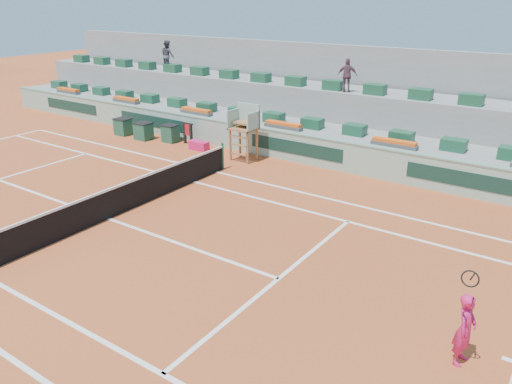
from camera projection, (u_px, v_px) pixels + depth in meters
ground at (108, 219)px, 15.90m from camera, size 90.00×90.00×0.00m
seating_tier_lower at (284, 131)px, 23.88m from camera, size 36.00×4.00×1.20m
seating_tier_upper at (301, 110)px, 24.85m from camera, size 36.00×2.40×2.60m
stadium_back_wall at (317, 87)px, 25.75m from camera, size 36.00×0.40×4.40m
player_bag at (199, 146)px, 22.90m from camera, size 0.93×0.42×0.42m
spectator_left at (168, 56)px, 28.18m from camera, size 1.01×0.91×1.71m
spectator_mid at (347, 75)px, 22.03m from camera, size 0.94×0.64×1.48m
court_lines at (108, 219)px, 15.89m from camera, size 23.89×11.09×0.01m
tennis_net at (107, 204)px, 15.70m from camera, size 0.10×11.97×1.10m
advertising_hoarding at (258, 140)px, 22.17m from camera, size 36.00×0.34×1.26m
umpire_chair at (245, 125)px, 21.08m from camera, size 1.10×0.90×2.40m
seat_row_lower at (274, 117)px, 22.89m from camera, size 32.90×0.60×0.44m
seat_row_upper at (296, 81)px, 23.83m from camera, size 32.90×0.60×0.44m
flower_planters at (237, 118)px, 23.10m from camera, size 26.80×0.36×0.28m
drink_cooler_a at (170, 133)px, 24.10m from camera, size 0.74×0.64×0.84m
drink_cooler_b at (143, 131)px, 24.52m from camera, size 0.81×0.70×0.84m
drink_cooler_c at (123, 127)px, 25.33m from camera, size 0.80×0.69×0.84m
towel_rack at (188, 132)px, 23.69m from camera, size 0.65×0.11×1.03m
tennis_player at (465, 329)px, 9.43m from camera, size 0.41×0.85×2.28m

